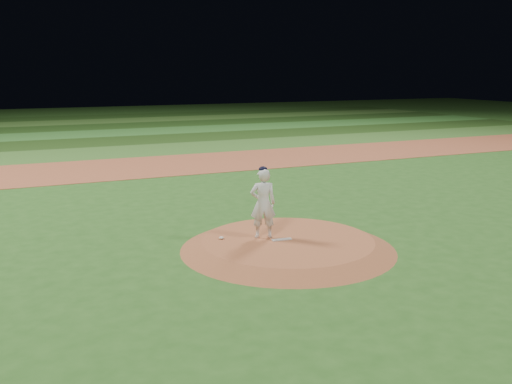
% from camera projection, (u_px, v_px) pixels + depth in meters
% --- Properties ---
extents(ground, '(120.00, 120.00, 0.00)m').
position_uv_depth(ground, '(288.00, 249.00, 14.62)').
color(ground, '#28591C').
rests_on(ground, ground).
extents(infield_dirt_band, '(70.00, 6.00, 0.02)m').
position_uv_depth(infield_dirt_band, '(154.00, 166.00, 27.12)').
color(infield_dirt_band, '#9D4F30').
rests_on(infield_dirt_band, ground).
extents(outfield_stripe_0, '(70.00, 5.00, 0.02)m').
position_uv_depth(outfield_stripe_0, '(130.00, 151.00, 32.03)').
color(outfield_stripe_0, '#386926').
rests_on(outfield_stripe_0, ground).
extents(outfield_stripe_1, '(70.00, 5.00, 0.02)m').
position_uv_depth(outfield_stripe_1, '(113.00, 141.00, 36.49)').
color(outfield_stripe_1, '#214215').
rests_on(outfield_stripe_1, ground).
extents(outfield_stripe_2, '(70.00, 5.00, 0.02)m').
position_uv_depth(outfield_stripe_2, '(101.00, 133.00, 40.96)').
color(outfield_stripe_2, '#34782B').
rests_on(outfield_stripe_2, ground).
extents(outfield_stripe_3, '(70.00, 5.00, 0.02)m').
position_uv_depth(outfield_stripe_3, '(90.00, 127.00, 45.42)').
color(outfield_stripe_3, '#214616').
rests_on(outfield_stripe_3, ground).
extents(outfield_stripe_4, '(70.00, 5.00, 0.02)m').
position_uv_depth(outfield_stripe_4, '(82.00, 122.00, 49.89)').
color(outfield_stripe_4, '#3F7329').
rests_on(outfield_stripe_4, ground).
extents(outfield_stripe_5, '(70.00, 5.00, 0.02)m').
position_uv_depth(outfield_stripe_5, '(75.00, 118.00, 54.35)').
color(outfield_stripe_5, '#224A17').
rests_on(outfield_stripe_5, ground).
extents(pitchers_mound, '(5.50, 5.50, 0.25)m').
position_uv_depth(pitchers_mound, '(288.00, 244.00, 14.59)').
color(pitchers_mound, '#A05631').
rests_on(pitchers_mound, ground).
extents(pitching_rubber, '(0.53, 0.18, 0.03)m').
position_uv_depth(pitching_rubber, '(282.00, 239.00, 14.52)').
color(pitching_rubber, silver).
rests_on(pitching_rubber, pitchers_mound).
extents(rosin_bag, '(0.12, 0.12, 0.07)m').
position_uv_depth(rosin_bag, '(221.00, 238.00, 14.59)').
color(rosin_bag, silver).
rests_on(rosin_bag, pitchers_mound).
extents(pitcher_on_mound, '(0.76, 0.60, 1.87)m').
position_uv_depth(pitcher_on_mound, '(263.00, 203.00, 14.55)').
color(pitcher_on_mound, white).
rests_on(pitcher_on_mound, pitchers_mound).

